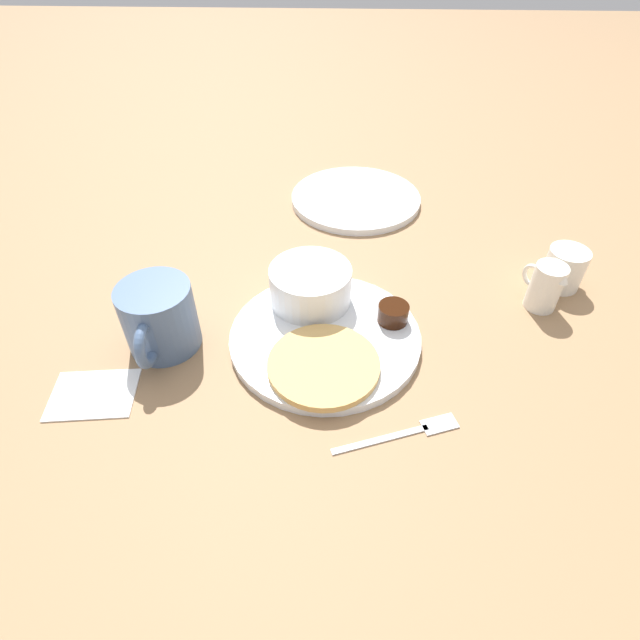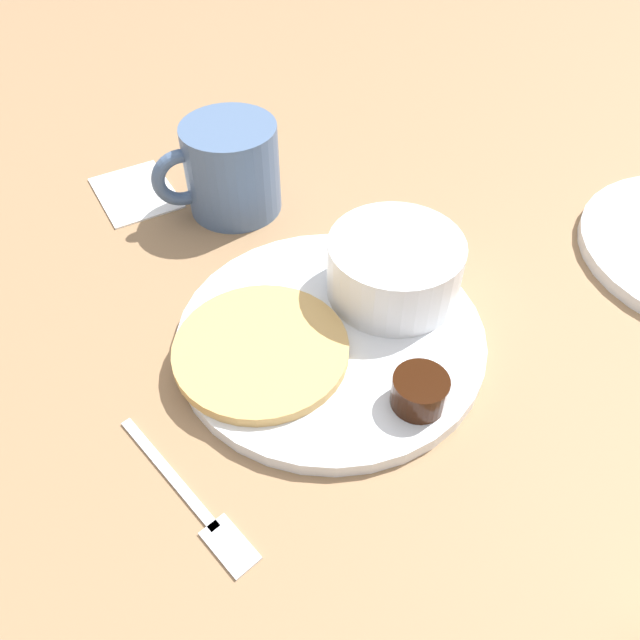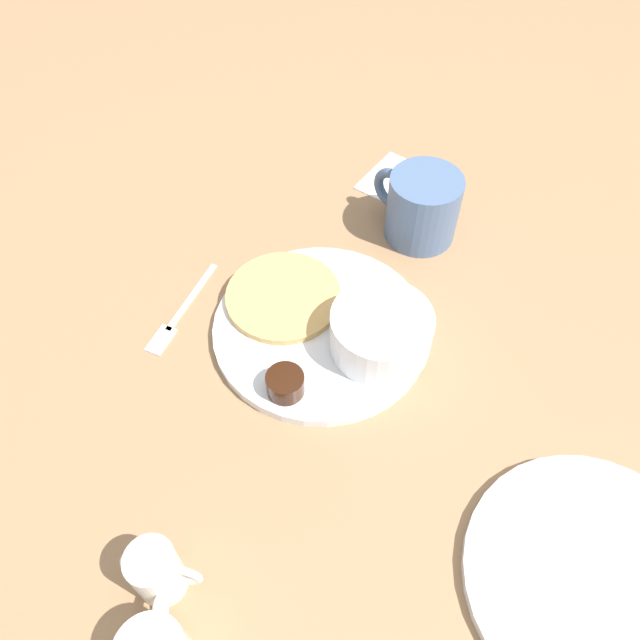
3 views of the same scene
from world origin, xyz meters
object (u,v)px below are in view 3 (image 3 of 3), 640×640
(bowl, at_px, (381,331))
(coffee_mug, at_px, (421,207))
(plate, at_px, (321,329))
(creamer_pitcher_near, at_px, (158,572))
(fork, at_px, (177,317))

(bowl, distance_m, coffee_mug, 0.20)
(plate, distance_m, coffee_mug, 0.21)
(creamer_pitcher_near, distance_m, fork, 0.30)
(creamer_pitcher_near, xyz_separation_m, fork, (0.20, 0.22, -0.03))
(creamer_pitcher_near, bearing_deg, plate, 15.41)
(fork, bearing_deg, creamer_pitcher_near, -132.05)
(plate, height_order, fork, plate)
(creamer_pitcher_near, bearing_deg, coffee_mug, 10.89)
(bowl, xyz_separation_m, coffee_mug, (0.18, 0.08, 0.00))
(bowl, bearing_deg, coffee_mug, 24.04)
(plate, bearing_deg, bowl, -71.65)
(coffee_mug, bearing_deg, fork, 157.75)
(plate, distance_m, fork, 0.17)
(bowl, distance_m, creamer_pitcher_near, 0.32)
(bowl, height_order, coffee_mug, coffee_mug)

